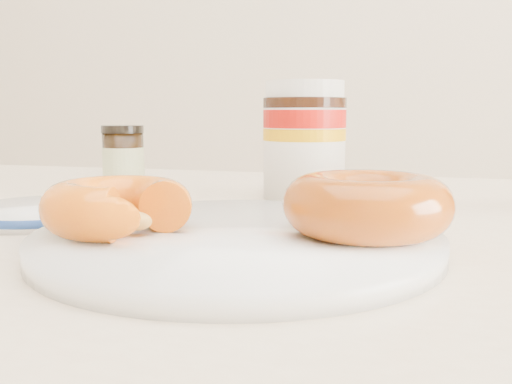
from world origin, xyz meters
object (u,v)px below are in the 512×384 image
(plate, at_px, (237,240))
(donut_bitten, at_px, (118,206))
(donut_whole, at_px, (367,205))
(nutella_jar, at_px, (304,136))
(dining_table, at_px, (341,335))
(blue_rim_saucer, at_px, (43,212))
(dark_jar, at_px, (123,160))

(plate, xyz_separation_m, donut_bitten, (-0.08, -0.03, 0.02))
(plate, distance_m, donut_whole, 0.09)
(plate, distance_m, nutella_jar, 0.27)
(donut_bitten, bearing_deg, dining_table, 20.54)
(dining_table, xyz_separation_m, blue_rim_saucer, (-0.27, -0.01, 0.09))
(dining_table, height_order, plate, plate)
(nutella_jar, distance_m, dark_jar, 0.22)
(dining_table, bearing_deg, donut_whole, -69.04)
(plate, height_order, donut_bitten, donut_bitten)
(nutella_jar, relative_size, blue_rim_saucer, 0.98)
(donut_whole, xyz_separation_m, dark_jar, (-0.31, 0.24, 0.01))
(plate, bearing_deg, donut_whole, 8.39)
(dining_table, bearing_deg, dark_jar, 148.30)
(donut_whole, distance_m, dark_jar, 0.39)
(nutella_jar, bearing_deg, donut_bitten, -105.19)
(donut_bitten, bearing_deg, dark_jar, 104.87)
(dining_table, distance_m, plate, 0.13)
(donut_whole, bearing_deg, blue_rim_saucer, 170.37)
(donut_whole, distance_m, blue_rim_saucer, 0.30)
(donut_bitten, bearing_deg, blue_rim_saucer, 131.88)
(dining_table, xyz_separation_m, donut_bitten, (-0.15, -0.10, 0.12))
(plate, relative_size, dark_jar, 3.50)
(plate, xyz_separation_m, donut_whole, (0.09, 0.01, 0.03))
(nutella_jar, bearing_deg, donut_whole, -69.95)
(dining_table, height_order, donut_bitten, donut_bitten)
(dining_table, distance_m, dark_jar, 0.36)
(dark_jar, height_order, blue_rim_saucer, dark_jar)
(donut_bitten, distance_m, donut_whole, 0.17)
(donut_bitten, height_order, dark_jar, dark_jar)
(nutella_jar, distance_m, blue_rim_saucer, 0.29)
(donut_bitten, distance_m, nutella_jar, 0.30)
(donut_whole, bearing_deg, plate, -171.61)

